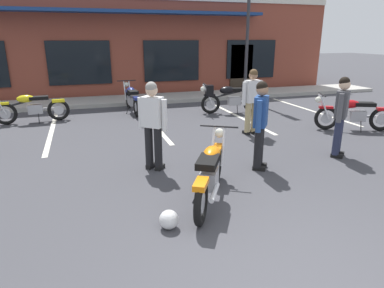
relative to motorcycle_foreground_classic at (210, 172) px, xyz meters
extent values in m
plane|color=#3D3D42|center=(0.15, 1.36, -0.46)|extent=(80.00, 80.00, 0.00)
cube|color=#A8A59E|center=(0.15, 8.88, -0.39)|extent=(22.00, 1.80, 0.14)
cube|color=brown|center=(0.15, 13.05, 1.62)|extent=(18.89, 5.99, 4.17)
cube|color=black|center=(-1.73, 10.02, 0.99)|extent=(2.42, 0.06, 1.70)
cube|color=black|center=(2.04, 10.02, 0.99)|extent=(2.42, 0.06, 1.70)
cube|color=black|center=(5.82, 10.02, 0.99)|extent=(2.42, 0.06, 1.70)
cube|color=#33281E|center=(5.35, 10.02, 0.59)|extent=(1.10, 0.06, 2.10)
cube|color=navy|center=(0.15, 9.61, 2.90)|extent=(11.34, 0.90, 0.12)
cube|color=silver|center=(-2.63, 5.28, -0.46)|extent=(0.12, 4.80, 0.01)
cube|color=silver|center=(0.15, 5.28, -0.46)|extent=(0.12, 4.80, 0.01)
cube|color=silver|center=(2.94, 5.28, -0.46)|extent=(0.12, 4.80, 0.01)
cube|color=silver|center=(5.73, 5.28, -0.46)|extent=(0.12, 4.80, 0.01)
torus|color=black|center=(-0.38, -0.64, -0.14)|extent=(0.41, 0.60, 0.64)
cylinder|color=#B7B7BC|center=(-0.38, -0.64, -0.14)|extent=(0.20, 0.28, 0.29)
torus|color=black|center=(0.35, 0.60, -0.14)|extent=(0.41, 0.60, 0.64)
cylinder|color=#B7B7BC|center=(0.35, 0.60, -0.14)|extent=(0.20, 0.28, 0.29)
cylinder|color=silver|center=(0.32, 0.73, 0.18)|extent=(0.20, 0.30, 0.66)
cylinder|color=silver|center=(0.48, 0.64, 0.18)|extent=(0.20, 0.30, 0.66)
cylinder|color=black|center=(0.44, 0.76, 0.50)|extent=(0.59, 0.36, 0.03)
sphere|color=silver|center=(0.48, 0.83, 0.36)|extent=(0.23, 0.23, 0.17)
cube|color=orange|center=(0.37, 0.64, 0.16)|extent=(0.30, 0.38, 0.06)
cube|color=#9E9EA3|center=(-0.05, -0.09, -0.06)|extent=(0.41, 0.47, 0.28)
cylinder|color=silver|center=(-0.12, -0.48, -0.10)|extent=(0.34, 0.51, 0.07)
cylinder|color=black|center=(0.05, 0.08, 0.18)|extent=(0.53, 0.84, 0.26)
ellipsoid|color=orange|center=(0.06, 0.10, 0.26)|extent=(0.47, 0.55, 0.22)
cube|color=black|center=(-0.12, -0.21, 0.26)|extent=(0.50, 0.59, 0.10)
cube|color=orange|center=(-0.39, -0.66, 0.14)|extent=(0.32, 0.39, 0.08)
cylinder|color=black|center=(-0.24, -0.06, -0.32)|extent=(0.13, 0.09, 0.29)
torus|color=black|center=(3.67, 5.62, -0.14)|extent=(0.65, 0.21, 0.64)
cylinder|color=#B7B7BC|center=(3.67, 5.62, -0.14)|extent=(0.29, 0.11, 0.29)
torus|color=black|center=(2.25, 5.86, -0.14)|extent=(0.65, 0.21, 0.64)
cylinder|color=#B7B7BC|center=(2.25, 5.86, -0.14)|extent=(0.29, 0.11, 0.29)
cylinder|color=silver|center=(2.14, 5.79, 0.18)|extent=(0.33, 0.10, 0.66)
cylinder|color=silver|center=(2.17, 5.96, 0.18)|extent=(0.33, 0.10, 0.66)
cylinder|color=black|center=(2.07, 5.89, 0.50)|extent=(0.14, 0.66, 0.03)
sphere|color=silver|center=(1.99, 5.90, 0.36)|extent=(0.20, 0.20, 0.17)
cube|color=black|center=(2.21, 5.87, 0.16)|extent=(0.38, 0.20, 0.06)
cube|color=#9E9EA3|center=(3.04, 5.72, -0.06)|extent=(0.43, 0.30, 0.28)
cylinder|color=silver|center=(3.43, 5.80, -0.10)|extent=(0.55, 0.16, 0.07)
cylinder|color=black|center=(2.84, 5.76, 0.18)|extent=(0.94, 0.22, 0.26)
ellipsoid|color=black|center=(2.80, 5.76, 0.30)|extent=(0.56, 0.38, 0.26)
cube|color=black|center=(2.20, 5.87, 0.30)|extent=(0.28, 0.32, 0.36)
cube|color=black|center=(3.14, 5.71, 0.32)|extent=(0.43, 0.30, 0.10)
cube|color=black|center=(3.43, 5.66, 0.36)|extent=(0.35, 0.25, 0.16)
cylinder|color=black|center=(3.08, 5.53, -0.32)|extent=(0.05, 0.14, 0.29)
torus|color=black|center=(5.84, 2.40, -0.14)|extent=(0.63, 0.35, 0.64)
cylinder|color=#B7B7BC|center=(5.84, 2.40, -0.14)|extent=(0.29, 0.17, 0.29)
torus|color=black|center=(4.52, 2.98, -0.14)|extent=(0.63, 0.35, 0.64)
cylinder|color=#B7B7BC|center=(4.52, 2.98, -0.14)|extent=(0.29, 0.17, 0.29)
cylinder|color=silver|center=(4.39, 2.93, 0.18)|extent=(0.32, 0.17, 0.66)
cylinder|color=silver|center=(4.46, 3.10, 0.18)|extent=(0.32, 0.17, 0.66)
cylinder|color=black|center=(4.35, 3.05, 0.50)|extent=(0.29, 0.62, 0.03)
sphere|color=silver|center=(4.28, 3.08, 0.36)|extent=(0.22, 0.22, 0.17)
cube|color=#B70F14|center=(4.48, 2.99, 0.16)|extent=(0.39, 0.27, 0.06)
cube|color=#9E9EA3|center=(5.25, 2.66, -0.06)|extent=(0.46, 0.38, 0.28)
cylinder|color=silver|center=(5.65, 2.64, -0.10)|extent=(0.53, 0.28, 0.07)
cylinder|color=black|center=(5.07, 2.74, 0.18)|extent=(0.89, 0.43, 0.26)
ellipsoid|color=#B70F14|center=(5.05, 2.74, 0.26)|extent=(0.54, 0.43, 0.22)
cube|color=black|center=(5.38, 2.60, 0.26)|extent=(0.59, 0.46, 0.10)
cube|color=#B70F14|center=(5.86, 2.39, 0.14)|extent=(0.39, 0.29, 0.08)
cylinder|color=black|center=(5.24, 2.46, -0.32)|extent=(0.08, 0.13, 0.29)
torus|color=black|center=(-0.16, 6.11, -0.14)|extent=(0.13, 0.64, 0.64)
cylinder|color=#B7B7BC|center=(-0.16, 6.11, -0.14)|extent=(0.07, 0.29, 0.29)
torus|color=black|center=(-0.22, 7.55, -0.14)|extent=(0.13, 0.64, 0.64)
cylinder|color=#B7B7BC|center=(-0.22, 7.55, -0.14)|extent=(0.07, 0.29, 0.29)
cylinder|color=silver|center=(-0.31, 7.64, 0.18)|extent=(0.06, 0.33, 0.66)
cylinder|color=silver|center=(-0.13, 7.65, 0.18)|extent=(0.06, 0.33, 0.66)
cylinder|color=black|center=(-0.22, 7.73, 0.50)|extent=(0.66, 0.06, 0.03)
sphere|color=silver|center=(-0.23, 7.81, 0.36)|extent=(0.18, 0.18, 0.17)
cube|color=navy|center=(-0.22, 7.59, 0.16)|extent=(0.15, 0.37, 0.06)
cube|color=#9E9EA3|center=(-0.18, 6.75, -0.06)|extent=(0.26, 0.41, 0.28)
cylinder|color=silver|center=(-0.03, 6.39, -0.10)|extent=(0.09, 0.55, 0.07)
cylinder|color=black|center=(-0.19, 6.95, 0.18)|extent=(0.10, 0.94, 0.26)
ellipsoid|color=navy|center=(-0.19, 6.97, 0.26)|extent=(0.28, 0.49, 0.22)
cube|color=black|center=(-0.18, 6.61, 0.26)|extent=(0.30, 0.53, 0.10)
cube|color=navy|center=(-0.16, 6.09, 0.14)|extent=(0.17, 0.37, 0.08)
cylinder|color=black|center=(-0.36, 6.67, -0.32)|extent=(0.14, 0.03, 0.29)
torus|color=black|center=(-2.48, 6.39, -0.14)|extent=(0.65, 0.15, 0.64)
cylinder|color=#B7B7BC|center=(-2.48, 6.39, -0.14)|extent=(0.29, 0.08, 0.29)
torus|color=black|center=(-3.91, 6.28, -0.14)|extent=(0.65, 0.15, 0.64)
cylinder|color=#B7B7BC|center=(-3.91, 6.28, -0.14)|extent=(0.29, 0.08, 0.29)
cylinder|color=silver|center=(-4.02, 6.36, 0.18)|extent=(0.33, 0.07, 0.66)
cube|color=yellow|center=(-3.95, 6.27, 0.16)|extent=(0.37, 0.17, 0.06)
cube|color=#9E9EA3|center=(-3.11, 6.34, -0.06)|extent=(0.42, 0.27, 0.28)
cylinder|color=silver|center=(-2.76, 6.51, -0.10)|extent=(0.55, 0.11, 0.07)
cylinder|color=black|center=(-3.31, 6.32, 0.18)|extent=(0.94, 0.13, 0.26)
ellipsoid|color=yellow|center=(-3.33, 6.32, 0.26)|extent=(0.50, 0.30, 0.22)
cube|color=black|center=(-2.97, 6.35, 0.26)|extent=(0.54, 0.32, 0.10)
cube|color=yellow|center=(-2.46, 6.39, 0.14)|extent=(0.37, 0.19, 0.08)
cylinder|color=black|center=(-3.03, 6.16, -0.32)|extent=(0.03, 0.14, 0.29)
cube|color=black|center=(2.24, 3.22, -0.42)|extent=(0.13, 0.25, 0.08)
cube|color=black|center=(2.44, 3.25, -0.42)|extent=(0.13, 0.25, 0.08)
cylinder|color=tan|center=(2.25, 3.18, 0.00)|extent=(0.17, 0.17, 0.80)
cylinder|color=tan|center=(2.45, 3.21, 0.00)|extent=(0.17, 0.17, 0.80)
cube|color=silver|center=(2.35, 3.20, 0.66)|extent=(0.41, 0.27, 0.56)
cylinder|color=silver|center=(2.10, 3.16, 0.62)|extent=(0.11, 0.11, 0.58)
cylinder|color=silver|center=(2.60, 3.23, 0.62)|extent=(0.11, 0.11, 0.58)
sphere|color=#A07556|center=(2.35, 3.20, 1.06)|extent=(0.25, 0.25, 0.22)
sphere|color=brown|center=(2.35, 3.19, 1.11)|extent=(0.24, 0.24, 0.21)
cube|color=black|center=(3.39, 1.13, -0.42)|extent=(0.23, 0.25, 0.08)
cube|color=black|center=(3.24, 0.99, -0.42)|extent=(0.23, 0.25, 0.08)
cylinder|color=#232842|center=(3.36, 1.16, 0.00)|extent=(0.21, 0.21, 0.80)
cylinder|color=#232842|center=(3.21, 1.02, 0.00)|extent=(0.21, 0.21, 0.80)
cube|color=#4C4C51|center=(3.28, 1.09, 0.66)|extent=(0.43, 0.42, 0.56)
cylinder|color=#4C4C51|center=(3.47, 1.26, 0.62)|extent=(0.14, 0.14, 0.58)
cylinder|color=#4C4C51|center=(3.10, 0.92, 0.62)|extent=(0.14, 0.14, 0.58)
sphere|color=beige|center=(3.28, 1.09, 1.06)|extent=(0.31, 0.31, 0.22)
sphere|color=black|center=(3.28, 1.10, 1.11)|extent=(0.30, 0.30, 0.21)
cube|color=black|center=(1.45, 1.02, -0.42)|extent=(0.25, 0.22, 0.08)
cube|color=black|center=(1.33, 0.86, -0.42)|extent=(0.25, 0.22, 0.08)
cylinder|color=black|center=(1.42, 1.04, 0.00)|extent=(0.21, 0.21, 0.80)
cylinder|color=black|center=(1.29, 0.88, 0.00)|extent=(0.21, 0.21, 0.80)
cube|color=#23478C|center=(1.35, 0.96, 0.66)|extent=(0.41, 0.44, 0.56)
cylinder|color=#23478C|center=(1.51, 1.16, 0.62)|extent=(0.14, 0.14, 0.58)
cylinder|color=#23478C|center=(1.20, 0.76, 0.62)|extent=(0.14, 0.14, 0.58)
sphere|color=#A07556|center=(1.35, 0.96, 1.06)|extent=(0.31, 0.31, 0.22)
sphere|color=black|center=(1.35, 0.97, 1.11)|extent=(0.29, 0.29, 0.21)
cube|color=black|center=(-0.61, 1.63, -0.42)|extent=(0.24, 0.24, 0.08)
cube|color=black|center=(-0.46, 1.50, -0.42)|extent=(0.24, 0.24, 0.08)
cylinder|color=black|center=(-0.63, 1.60, 0.00)|extent=(0.21, 0.21, 0.80)
cylinder|color=black|center=(-0.49, 1.47, 0.00)|extent=(0.21, 0.21, 0.80)
cube|color=silver|center=(-0.56, 1.54, 0.66)|extent=(0.43, 0.42, 0.56)
cylinder|color=silver|center=(-0.74, 1.71, 0.62)|extent=(0.14, 0.14, 0.58)
cylinder|color=silver|center=(-0.37, 1.37, 0.62)|extent=(0.14, 0.14, 0.58)
sphere|color=beige|center=(-0.56, 1.54, 1.06)|extent=(0.31, 0.31, 0.22)
sphere|color=gray|center=(-0.57, 1.53, 1.11)|extent=(0.30, 0.30, 0.21)
sphere|color=silver|center=(-0.82, -0.61, -0.33)|extent=(0.26, 0.26, 0.26)
cube|color=black|center=(-0.82, -0.51, -0.34)|extent=(0.18, 0.03, 0.09)
cylinder|color=#2D2D33|center=(4.45, 7.78, 1.98)|extent=(0.12, 0.12, 4.89)
camera|label=1|loc=(-1.75, -4.48, 1.97)|focal=31.77mm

